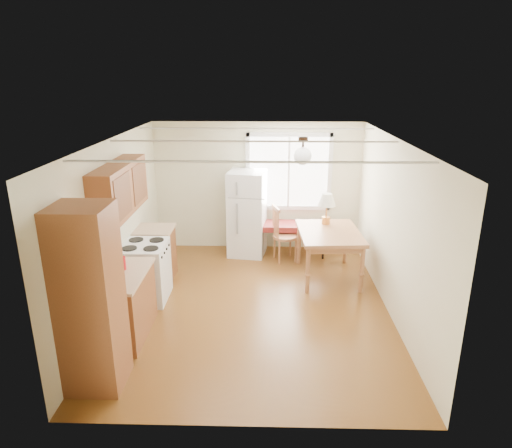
{
  "coord_description": "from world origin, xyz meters",
  "views": [
    {
      "loc": [
        0.2,
        -6.19,
        3.36
      ],
      "look_at": [
        0.02,
        0.48,
        1.15
      ],
      "focal_mm": 32.0,
      "sensor_mm": 36.0,
      "label": 1
    }
  ],
  "objects_px": {
    "bench": "(293,227)",
    "chair": "(280,230)",
    "dining_table": "(329,237)",
    "refrigerator": "(247,213)"
  },
  "relations": [
    {
      "from": "refrigerator",
      "to": "bench",
      "type": "bearing_deg",
      "value": 5.24
    },
    {
      "from": "dining_table",
      "to": "chair",
      "type": "bearing_deg",
      "value": 135.83
    },
    {
      "from": "chair",
      "to": "dining_table",
      "type": "bearing_deg",
      "value": -56.85
    },
    {
      "from": "dining_table",
      "to": "chair",
      "type": "xyz_separation_m",
      "value": [
        -0.81,
        0.7,
        -0.13
      ]
    },
    {
      "from": "bench",
      "to": "dining_table",
      "type": "bearing_deg",
      "value": -59.55
    },
    {
      "from": "bench",
      "to": "chair",
      "type": "xyz_separation_m",
      "value": [
        -0.25,
        -0.31,
        0.04
      ]
    },
    {
      "from": "dining_table",
      "to": "chair",
      "type": "distance_m",
      "value": 1.08
    },
    {
      "from": "bench",
      "to": "dining_table",
      "type": "xyz_separation_m",
      "value": [
        0.56,
        -1.01,
        0.16
      ]
    },
    {
      "from": "bench",
      "to": "chair",
      "type": "height_order",
      "value": "chair"
    },
    {
      "from": "bench",
      "to": "chair",
      "type": "relative_size",
      "value": 1.32
    }
  ]
}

